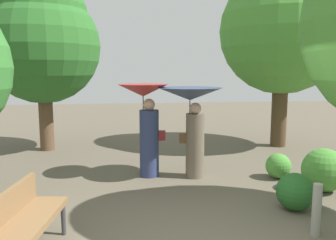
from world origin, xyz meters
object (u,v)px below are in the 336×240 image
(tree_mid_right, at_px, (283,21))
(path_marker_post, at_px, (317,210))
(person_left, at_px, (146,114))
(tree_mid_left, at_px, (42,37))
(park_bench, at_px, (21,219))
(person_right, at_px, (192,110))

(tree_mid_right, height_order, path_marker_post, tree_mid_right)
(person_left, distance_m, tree_mid_left, 4.17)
(park_bench, bearing_deg, path_marker_post, -78.74)
(tree_mid_left, height_order, tree_mid_right, tree_mid_right)
(person_right, distance_m, path_marker_post, 3.14)
(path_marker_post, bearing_deg, person_left, 124.37)
(person_right, xyz_separation_m, tree_mid_right, (3.12, 2.59, 2.16))
(path_marker_post, bearing_deg, person_right, 112.11)
(person_right, height_order, tree_mid_left, tree_mid_left)
(person_left, xyz_separation_m, person_right, (0.90, -0.20, 0.10))
(person_right, distance_m, park_bench, 3.96)
(park_bench, relative_size, path_marker_post, 2.20)
(person_right, bearing_deg, tree_mid_right, -43.84)
(tree_mid_left, distance_m, tree_mid_right, 6.60)
(person_left, xyz_separation_m, tree_mid_left, (-2.54, 2.78, 1.77))
(park_bench, bearing_deg, tree_mid_right, -36.94)
(person_left, height_order, park_bench, person_left)
(person_left, relative_size, park_bench, 1.22)
(park_bench, bearing_deg, tree_mid_left, 17.74)
(person_left, bearing_deg, path_marker_post, -139.11)
(park_bench, relative_size, tree_mid_right, 0.28)
(park_bench, xyz_separation_m, tree_mid_left, (-0.89, 5.88, 2.55))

